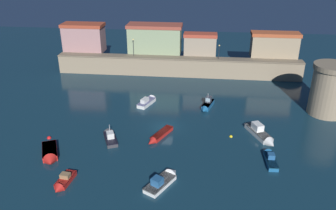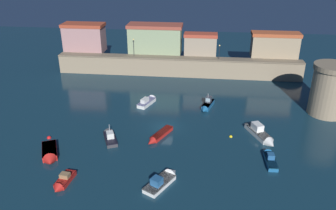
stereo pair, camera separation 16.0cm
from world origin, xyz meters
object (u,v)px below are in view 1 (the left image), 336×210
moored_boat_1 (159,136)px  moored_boat_5 (261,135)px  fortress_tower (330,89)px  quay_lamp_0 (133,45)px  moored_boat_3 (50,154)px  moored_boat_6 (164,179)px  moored_boat_8 (207,105)px  moored_boat_4 (148,101)px  moored_boat_0 (110,136)px  moored_boat_7 (270,157)px  quay_lamp_1 (219,49)px  mooring_buoy_1 (231,137)px  moored_boat_2 (63,182)px  mooring_buoy_0 (49,138)px

moored_boat_1 → moored_boat_5: bearing=121.7°
fortress_tower → quay_lamp_0: 40.00m
moored_boat_3 → fortress_tower: bearing=88.6°
moored_boat_6 → moored_boat_8: 22.30m
moored_boat_4 → moored_boat_6: (5.65, -22.67, -0.07)m
moored_boat_0 → moored_boat_7: bearing=-121.8°
quay_lamp_1 → moored_boat_7: bearing=-78.8°
fortress_tower → mooring_buoy_1: 19.76m
moored_boat_2 → moored_boat_8: moored_boat_8 is taller
moored_boat_1 → moored_boat_6: bearing=36.4°
moored_boat_1 → mooring_buoy_0: bearing=-58.5°
moored_boat_2 → moored_boat_5: (25.10, 14.05, 0.14)m
quay_lamp_0 → mooring_buoy_1: quay_lamp_0 is taller
quay_lamp_0 → moored_boat_3: size_ratio=0.66×
quay_lamp_0 → moored_boat_0: size_ratio=0.70×
fortress_tower → moored_boat_2: (-37.13, -23.71, -4.03)m
moored_boat_0 → mooring_buoy_1: bearing=-106.1°
moored_boat_7 → fortress_tower: bearing=-38.7°
moored_boat_6 → mooring_buoy_1: moored_boat_6 is taller
quay_lamp_1 → moored_boat_5: 27.19m
moored_boat_2 → moored_boat_5: bearing=125.6°
moored_boat_2 → mooring_buoy_1: 24.81m
moored_boat_3 → moored_boat_4: size_ratio=1.03×
quay_lamp_1 → moored_boat_0: 33.52m
moored_boat_6 → moored_boat_8: bearing=15.6°
quay_lamp_0 → quay_lamp_1: size_ratio=1.26×
moored_boat_0 → moored_boat_3: size_ratio=0.93×
mooring_buoy_0 → moored_boat_8: bearing=29.4°
quay_lamp_1 → mooring_buoy_1: quay_lamp_1 is taller
quay_lamp_0 → mooring_buoy_0: 31.12m
moored_boat_8 → moored_boat_6: bearing=3.6°
quay_lamp_0 → moored_boat_1: (9.23, -27.70, -6.33)m
quay_lamp_0 → moored_boat_0: bearing=-86.0°
quay_lamp_1 → moored_boat_1: bearing=-108.5°
mooring_buoy_1 → moored_boat_4: bearing=143.2°
moored_boat_2 → mooring_buoy_1: size_ratio=8.39×
quay_lamp_1 → moored_boat_8: quay_lamp_1 is taller
moored_boat_4 → mooring_buoy_1: moored_boat_4 is taller
quay_lamp_0 → moored_boat_5: size_ratio=0.55×
moored_boat_1 → moored_boat_2: (-9.87, -12.25, 0.06)m
moored_boat_6 → moored_boat_3: bearing=105.6°
moored_boat_3 → moored_boat_4: (10.41, 18.97, 0.04)m
mooring_buoy_0 → moored_boat_2: bearing=-58.4°
moored_boat_8 → mooring_buoy_0: moored_boat_8 is taller
moored_boat_0 → moored_boat_5: bearing=-107.0°
moored_boat_6 → mooring_buoy_1: bearing=-7.3°
moored_boat_3 → moored_boat_2: bearing=11.3°
quay_lamp_1 → moored_boat_4: (-12.80, -15.45, -5.73)m
moored_boat_1 → moored_boat_3: bearing=-39.3°
moored_boat_8 → moored_boat_2: bearing=-19.2°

